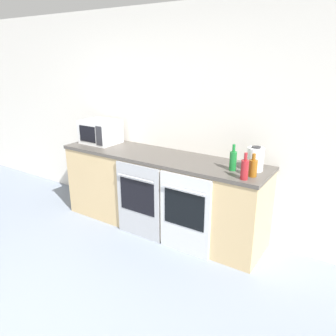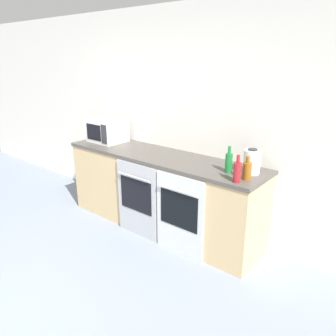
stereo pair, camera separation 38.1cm
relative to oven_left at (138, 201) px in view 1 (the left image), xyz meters
The scene contains 9 objects.
wall_back 1.09m from the oven_left, 83.05° to the left, with size 10.00×0.06×2.60m.
counter_back 0.34m from the oven_left, 76.04° to the left, with size 2.59×0.65×0.94m.
oven_left is the anchor object (origin of this frame).
oven_right 0.62m from the oven_left, ahead, with size 0.60×0.06×0.89m.
microwave 1.16m from the oven_left, 157.45° to the left, with size 0.45×0.39×0.30m.
bottle_red 1.34m from the oven_left, ahead, with size 0.07×0.07×0.26m.
bottle_amber 1.38m from the oven_left, ahead, with size 0.08×0.08×0.23m.
bottle_green 1.20m from the oven_left, 15.66° to the left, with size 0.07×0.07×0.27m.
kettle 1.40m from the oven_left, 18.54° to the left, with size 0.17×0.17×0.25m.
Camera 1 is at (2.09, -0.85, 2.02)m, focal length 35.00 mm.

